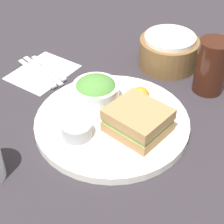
{
  "coord_description": "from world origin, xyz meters",
  "views": [
    {
      "loc": [
        0.35,
        -0.51,
        0.55
      ],
      "look_at": [
        0.0,
        0.0,
        0.04
      ],
      "focal_mm": 60.0,
      "sensor_mm": 36.0,
      "label": 1
    }
  ],
  "objects_px": {
    "drink_glass": "(211,66)",
    "bread_basket": "(169,51)",
    "plate": "(112,122)",
    "salad_bowl": "(96,91)",
    "sandwich": "(138,120)",
    "dressing_cup": "(77,129)",
    "spoon": "(48,68)",
    "knife": "(43,71)",
    "fork": "(37,73)"
  },
  "relations": [
    {
      "from": "bread_basket",
      "to": "knife",
      "type": "height_order",
      "value": "bread_basket"
    },
    {
      "from": "dressing_cup",
      "to": "bread_basket",
      "type": "relative_size",
      "value": 0.41
    },
    {
      "from": "salad_bowl",
      "to": "bread_basket",
      "type": "xyz_separation_m",
      "value": [
        0.05,
        0.25,
        -0.0
      ]
    },
    {
      "from": "sandwich",
      "to": "dressing_cup",
      "type": "relative_size",
      "value": 1.98
    },
    {
      "from": "salad_bowl",
      "to": "spoon",
      "type": "bearing_deg",
      "value": 165.07
    },
    {
      "from": "drink_glass",
      "to": "plate",
      "type": "bearing_deg",
      "value": -115.99
    },
    {
      "from": "plate",
      "to": "salad_bowl",
      "type": "relative_size",
      "value": 3.18
    },
    {
      "from": "plate",
      "to": "sandwich",
      "type": "bearing_deg",
      "value": 0.55
    },
    {
      "from": "dressing_cup",
      "to": "bread_basket",
      "type": "height_order",
      "value": "bread_basket"
    },
    {
      "from": "dressing_cup",
      "to": "drink_glass",
      "type": "relative_size",
      "value": 0.48
    },
    {
      "from": "knife",
      "to": "salad_bowl",
      "type": "bearing_deg",
      "value": -175.49
    },
    {
      "from": "sandwich",
      "to": "knife",
      "type": "xyz_separation_m",
      "value": [
        -0.33,
        0.07,
        -0.04
      ]
    },
    {
      "from": "dressing_cup",
      "to": "knife",
      "type": "xyz_separation_m",
      "value": [
        -0.24,
        0.15,
        -0.03
      ]
    },
    {
      "from": "salad_bowl",
      "to": "drink_glass",
      "type": "relative_size",
      "value": 0.79
    },
    {
      "from": "plate",
      "to": "drink_glass",
      "type": "distance_m",
      "value": 0.28
    },
    {
      "from": "sandwich",
      "to": "spoon",
      "type": "bearing_deg",
      "value": 165.41
    },
    {
      "from": "fork",
      "to": "knife",
      "type": "xyz_separation_m",
      "value": [
        0.0,
        0.02,
        0.0
      ]
    },
    {
      "from": "salad_bowl",
      "to": "drink_glass",
      "type": "xyz_separation_m",
      "value": [
        0.19,
        0.21,
        0.02
      ]
    },
    {
      "from": "sandwich",
      "to": "fork",
      "type": "relative_size",
      "value": 0.77
    },
    {
      "from": "dressing_cup",
      "to": "drink_glass",
      "type": "height_order",
      "value": "drink_glass"
    },
    {
      "from": "sandwich",
      "to": "knife",
      "type": "bearing_deg",
      "value": 168.46
    },
    {
      "from": "sandwich",
      "to": "bread_basket",
      "type": "xyz_separation_m",
      "value": [
        -0.08,
        0.29,
        -0.0
      ]
    },
    {
      "from": "drink_glass",
      "to": "spoon",
      "type": "bearing_deg",
      "value": -157.61
    },
    {
      "from": "salad_bowl",
      "to": "dressing_cup",
      "type": "xyz_separation_m",
      "value": [
        0.04,
        -0.12,
        -0.01
      ]
    },
    {
      "from": "sandwich",
      "to": "spoon",
      "type": "height_order",
      "value": "sandwich"
    },
    {
      "from": "knife",
      "to": "spoon",
      "type": "xyz_separation_m",
      "value": [
        0.0,
        0.02,
        0.0
      ]
    },
    {
      "from": "salad_bowl",
      "to": "spoon",
      "type": "distance_m",
      "value": 0.21
    },
    {
      "from": "sandwich",
      "to": "drink_glass",
      "type": "xyz_separation_m",
      "value": [
        0.05,
        0.24,
        0.02
      ]
    },
    {
      "from": "sandwich",
      "to": "plate",
      "type": "bearing_deg",
      "value": -179.45
    },
    {
      "from": "drink_glass",
      "to": "fork",
      "type": "relative_size",
      "value": 0.81
    },
    {
      "from": "fork",
      "to": "spoon",
      "type": "height_order",
      "value": "same"
    },
    {
      "from": "sandwich",
      "to": "bread_basket",
      "type": "relative_size",
      "value": 0.82
    },
    {
      "from": "spoon",
      "to": "plate",
      "type": "bearing_deg",
      "value": 176.26
    },
    {
      "from": "sandwich",
      "to": "dressing_cup",
      "type": "bearing_deg",
      "value": -139.04
    },
    {
      "from": "drink_glass",
      "to": "spoon",
      "type": "relative_size",
      "value": 0.91
    },
    {
      "from": "drink_glass",
      "to": "bread_basket",
      "type": "relative_size",
      "value": 0.86
    },
    {
      "from": "salad_bowl",
      "to": "fork",
      "type": "distance_m",
      "value": 0.21
    },
    {
      "from": "salad_bowl",
      "to": "dressing_cup",
      "type": "height_order",
      "value": "salad_bowl"
    },
    {
      "from": "spoon",
      "to": "sandwich",
      "type": "bearing_deg",
      "value": 179.75
    },
    {
      "from": "sandwich",
      "to": "knife",
      "type": "relative_size",
      "value": 0.74
    },
    {
      "from": "knife",
      "to": "plate",
      "type": "bearing_deg",
      "value": 180.0
    },
    {
      "from": "drink_glass",
      "to": "spoon",
      "type": "height_order",
      "value": "drink_glass"
    },
    {
      "from": "bread_basket",
      "to": "spoon",
      "type": "xyz_separation_m",
      "value": [
        -0.25,
        -0.2,
        -0.04
      ]
    },
    {
      "from": "salad_bowl",
      "to": "spoon",
      "type": "relative_size",
      "value": 0.72
    },
    {
      "from": "knife",
      "to": "spoon",
      "type": "distance_m",
      "value": 0.02
    },
    {
      "from": "spoon",
      "to": "bread_basket",
      "type": "bearing_deg",
      "value": -126.56
    },
    {
      "from": "bread_basket",
      "to": "knife",
      "type": "bearing_deg",
      "value": -139.05
    },
    {
      "from": "fork",
      "to": "sandwich",
      "type": "bearing_deg",
      "value": -174.16
    },
    {
      "from": "drink_glass",
      "to": "bread_basket",
      "type": "height_order",
      "value": "drink_glass"
    },
    {
      "from": "knife",
      "to": "spoon",
      "type": "bearing_deg",
      "value": -90.0
    }
  ]
}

